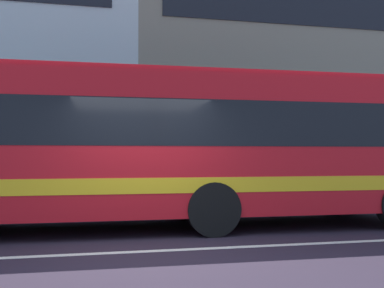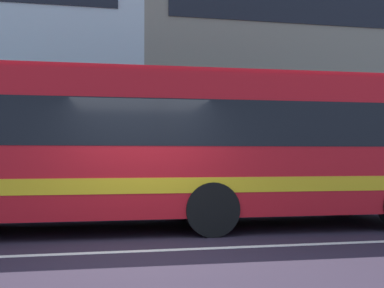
# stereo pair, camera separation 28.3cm
# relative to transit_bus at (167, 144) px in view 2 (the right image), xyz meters

# --- Properties ---
(ground_plane) EXTENTS (160.00, 160.00, 0.00)m
(ground_plane) POSITION_rel_transit_bus_xyz_m (-0.65, -2.23, -1.73)
(ground_plane) COLOR #281F2D
(lane_centre_line) EXTENTS (60.00, 0.16, 0.01)m
(lane_centre_line) POSITION_rel_transit_bus_xyz_m (-0.65, -2.23, -1.73)
(lane_centre_line) COLOR silver
(lane_centre_line) RESTS_ON ground_plane
(hedge_row_far) EXTENTS (19.18, 1.10, 0.95)m
(hedge_row_far) POSITION_rel_transit_bus_xyz_m (-2.44, 3.53, -1.26)
(hedge_row_far) COLOR #24521C
(hedge_row_far) RESTS_ON ground_plane
(apartment_block_right) EXTENTS (21.09, 11.24, 13.36)m
(apartment_block_right) POSITION_rel_transit_bus_xyz_m (10.66, 12.17, 4.95)
(apartment_block_right) COLOR gray
(apartment_block_right) RESTS_ON ground_plane
(transit_bus) EXTENTS (11.21, 2.83, 3.14)m
(transit_bus) POSITION_rel_transit_bus_xyz_m (0.00, 0.00, 0.00)
(transit_bus) COLOR red
(transit_bus) RESTS_ON ground_plane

